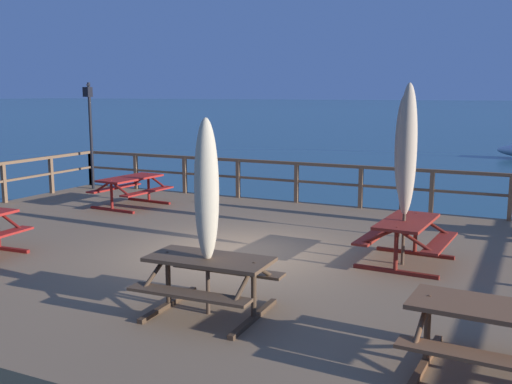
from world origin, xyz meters
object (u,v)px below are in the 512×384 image
at_px(patio_umbrella_tall_back_left, 407,151).
at_px(patio_umbrella_short_back, 403,148).
at_px(lamp_post_hooked, 90,120).
at_px(patio_umbrella_short_front, 207,191).
at_px(picnic_table_mid_left, 407,232).
at_px(picnic_table_mid_right, 209,273).
at_px(picnic_table_front_right, 131,185).
at_px(picnic_table_front_left, 507,328).

bearing_deg(patio_umbrella_tall_back_left, patio_umbrella_short_back, 103.67).
bearing_deg(lamp_post_hooked, patio_umbrella_short_front, -41.38).
height_order(picnic_table_mid_left, picnic_table_mid_right, same).
bearing_deg(picnic_table_front_right, patio_umbrella_short_front, -45.29).
bearing_deg(lamp_post_hooked, patio_umbrella_tall_back_left, -20.98).
bearing_deg(picnic_table_front_right, patio_umbrella_short_back, -2.13).
bearing_deg(patio_umbrella_short_back, picnic_table_front_left, -68.01).
bearing_deg(picnic_table_mid_right, patio_umbrella_short_front, -104.49).
height_order(picnic_table_front_left, patio_umbrella_short_front, patio_umbrella_short_front).
distance_m(picnic_table_mid_left, patio_umbrella_short_front, 4.12).
xyz_separation_m(picnic_table_mid_left, patio_umbrella_short_back, (-0.52, 1.89, 1.27)).
relative_size(picnic_table_front_left, picnic_table_front_right, 1.07).
relative_size(picnic_table_front_right, patio_umbrella_short_front, 0.72).
height_order(picnic_table_front_left, picnic_table_mid_right, same).
distance_m(picnic_table_mid_left, picnic_table_front_right, 7.77).
bearing_deg(picnic_table_mid_left, patio_umbrella_short_back, 105.23).
bearing_deg(picnic_table_mid_left, lamp_post_hooked, 159.47).
bearing_deg(picnic_table_front_left, patio_umbrella_short_back, 111.99).
bearing_deg(picnic_table_front_left, picnic_table_front_right, 147.29).
height_order(picnic_table_mid_right, patio_umbrella_short_back, patio_umbrella_short_back).
height_order(picnic_table_front_right, lamp_post_hooked, lamp_post_hooked).
distance_m(picnic_table_front_right, lamp_post_hooked, 3.53).
bearing_deg(picnic_table_front_right, patio_umbrella_tall_back_left, -16.70).
relative_size(picnic_table_mid_left, patio_umbrella_tall_back_left, 0.56).
distance_m(picnic_table_front_right, patio_umbrella_short_front, 8.02).
height_order(patio_umbrella_short_back, patio_umbrella_tall_back_left, patio_umbrella_tall_back_left).
bearing_deg(picnic_table_mid_right, picnic_table_front_left, -4.98).
bearing_deg(picnic_table_front_left, lamp_post_hooked, 147.56).
bearing_deg(patio_umbrella_short_back, lamp_post_hooked, 168.78).
bearing_deg(lamp_post_hooked, picnic_table_front_right, -31.51).
distance_m(patio_umbrella_short_front, lamp_post_hooked, 11.06).
bearing_deg(patio_umbrella_short_front, picnic_table_front_right, 134.71).
bearing_deg(patio_umbrella_short_back, picnic_table_mid_left, -74.77).
xyz_separation_m(picnic_table_mid_right, patio_umbrella_short_back, (1.35, 5.36, 1.27)).
relative_size(picnic_table_front_left, patio_umbrella_tall_back_left, 0.65).
height_order(picnic_table_front_left, picnic_table_front_right, same).
height_order(patio_umbrella_short_back, patio_umbrella_short_front, patio_umbrella_short_back).
relative_size(picnic_table_mid_right, patio_umbrella_short_front, 0.65).
distance_m(patio_umbrella_tall_back_left, lamp_post_hooked, 10.85).
xyz_separation_m(picnic_table_front_right, patio_umbrella_tall_back_left, (7.43, -2.23, 1.39)).
bearing_deg(patio_umbrella_tall_back_left, picnic_table_front_right, 163.30).
bearing_deg(picnic_table_front_left, picnic_table_mid_left, 115.15).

